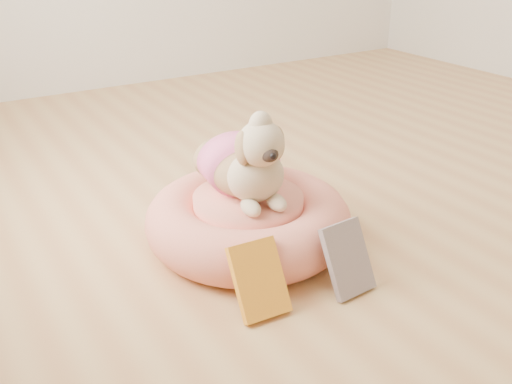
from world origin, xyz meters
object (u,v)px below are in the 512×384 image
pet_bed (248,220)px  book_yellow (259,279)px  book_white (348,259)px  dog (244,148)px

pet_bed → book_yellow: book_yellow is taller
book_yellow → book_white: bearing=-6.6°
pet_bed → book_white: book_white is taller
book_yellow → book_white: 0.29m
pet_bed → book_white: (0.11, -0.39, 0.02)m
book_yellow → book_white: (0.28, -0.05, 0.00)m
pet_bed → book_yellow: 0.38m
dog → book_yellow: size_ratio=2.04×
dog → book_yellow: (-0.17, -0.36, -0.25)m
book_yellow → pet_bed: bearing=67.1°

